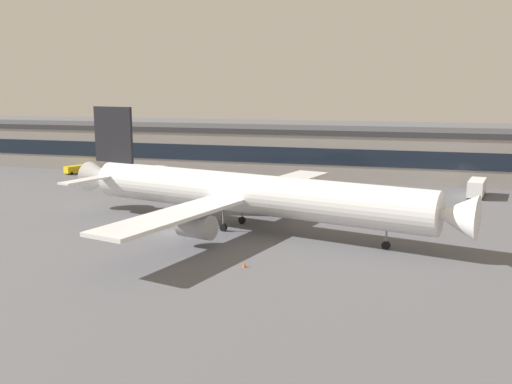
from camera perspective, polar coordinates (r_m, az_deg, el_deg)
ground_plane at (r=83.14m, az=-8.64°, el=-4.08°), size 600.00×600.00×0.00m
terminal_building at (r=138.42m, az=1.84°, el=4.27°), size 184.39×17.93×11.58m
airliner at (r=83.12m, az=-1.32°, el=-0.11°), size 64.24×55.34×17.77m
belt_loader at (r=146.38m, az=-17.70°, el=2.28°), size 4.28×6.68×1.95m
fuel_truck at (r=117.17m, az=21.55°, el=0.47°), size 4.27×8.77×3.35m
pushback_tractor at (r=133.65m, az=-15.39°, el=1.62°), size 5.45×4.77×1.75m
follow_me_car at (r=122.96m, az=-4.20°, el=1.24°), size 2.82×4.71×1.85m
traffic_cone_0 at (r=66.47m, az=-1.18°, el=-7.41°), size 0.48×0.48×0.60m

